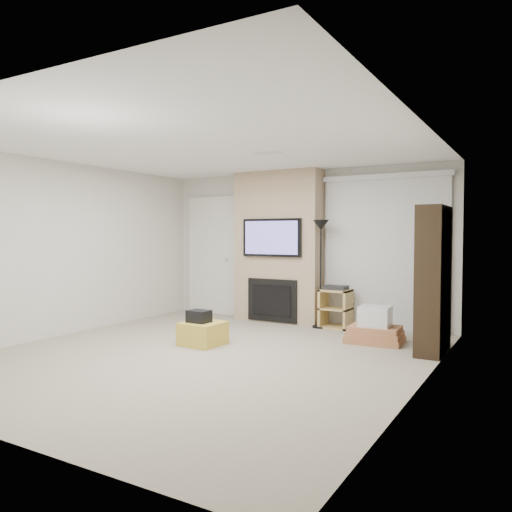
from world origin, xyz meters
The scene contains 15 objects.
floor centered at (0.00, 0.00, 0.00)m, with size 5.00×5.50×0.00m, color #9F9680.
ceiling centered at (0.00, 0.00, 2.50)m, with size 5.00×5.50×0.00m, color white.
wall_back centered at (0.00, 2.75, 1.25)m, with size 5.00×2.50×0.00m, color silver.
wall_left centered at (-2.50, 0.00, 1.25)m, with size 5.50×2.50×0.00m, color silver.
wall_right centered at (2.50, 0.00, 1.25)m, with size 5.50×2.50×0.00m, color silver.
hvac_vent centered at (0.40, 0.80, 2.50)m, with size 0.35×0.18×0.01m, color silver.
ottoman centered at (-0.37, 0.44, 0.15)m, with size 0.50×0.50×0.30m, color gold.
black_bag centered at (-0.40, 0.40, 0.38)m, with size 0.28×0.22×0.16m, color black.
fireplace_wall centered at (-0.35, 2.54, 1.24)m, with size 1.50×0.47×2.50m.
entry_door centered at (-1.80, 2.71, 1.05)m, with size 1.02×0.11×2.14m.
vertical_blinds centered at (1.40, 2.70, 1.27)m, with size 1.98×0.10×2.37m.
floor_lamp centered at (0.50, 2.34, 1.32)m, with size 0.25×0.25×1.68m.
av_stand centered at (0.72, 2.43, 0.35)m, with size 0.45×0.38×0.66m.
box_stack centered at (1.56, 1.70, 0.19)m, with size 0.76×0.60×0.49m.
bookshelf centered at (2.34, 1.48, 0.90)m, with size 0.30×0.80×1.80m.
Camera 1 is at (3.49, -4.85, 1.46)m, focal length 35.00 mm.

